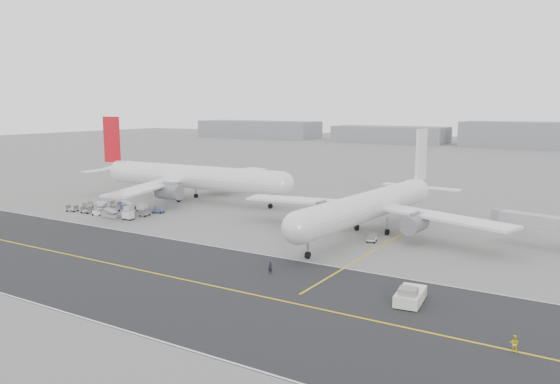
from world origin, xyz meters
The scene contains 11 objects.
ground centered at (0.00, 0.00, 0.00)m, with size 700.00×700.00×0.00m, color gray.
taxiway centered at (5.02, -17.98, 0.01)m, with size 220.00×59.00×0.03m.
horizon_buildings centered at (30.00, 260.00, 0.00)m, with size 520.00×28.00×28.00m, color gray, non-canonical shape.
airliner_a centered at (-26.70, 29.91, 5.78)m, with size 58.22×57.49×20.07m.
airliner_b centered at (24.94, 20.33, 5.21)m, with size 51.63×52.38×18.07m.
pushback_tug centered at (42.45, -10.77, 0.90)m, with size 3.43×7.79×2.20m.
jet_bridge centered at (51.77, 25.21, 3.84)m, with size 14.76×5.74×5.51m.
gse_cluster centered at (-30.12, 9.66, 0.00)m, with size 24.71×15.48×1.81m, color gray, non-canonical shape.
stray_dolly centered at (27.59, 14.14, 0.00)m, with size 1.43×2.33×1.43m, color silver, non-canonical shape.
ground_crew_a centered at (22.53, -9.91, 0.88)m, with size 0.64×0.42×1.77m, color black.
ground_crew_b centered at (54.91, -18.09, 0.83)m, with size 0.81×0.63×1.66m, color yellow.
Camera 1 is at (61.41, -70.74, 22.86)m, focal length 35.00 mm.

